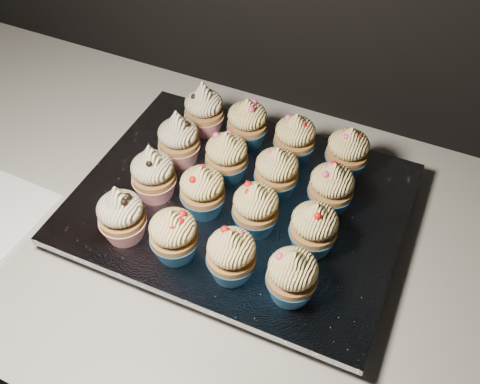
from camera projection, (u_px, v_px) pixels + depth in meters
The scene contains 20 objects.
cabinet at pixel (257, 377), 1.11m from camera, with size 2.40×0.60×0.86m, color black.
worktop at pixel (265, 247), 0.78m from camera, with size 2.44×0.64×0.04m, color beige.
baking_tray at pixel (240, 210), 0.78m from camera, with size 0.42×0.32×0.02m, color black.
foil_lining at pixel (240, 202), 0.77m from camera, with size 0.46×0.36×0.01m, color silver.
cupcake_0 at pixel (121, 215), 0.69m from camera, with size 0.06×0.06×0.10m.
cupcake_1 at pixel (174, 235), 0.67m from camera, with size 0.06×0.06×0.08m.
cupcake_2 at pixel (231, 255), 0.65m from camera, with size 0.06×0.06×0.08m.
cupcake_3 at pixel (292, 276), 0.63m from camera, with size 0.06×0.06×0.08m.
cupcake_4 at pixel (153, 174), 0.74m from camera, with size 0.06×0.06×0.10m.
cupcake_5 at pixel (203, 190), 0.73m from camera, with size 0.06×0.06×0.08m.
cupcake_6 at pixel (256, 208), 0.70m from camera, with size 0.06×0.06×0.08m.
cupcake_7 at pixel (314, 228), 0.68m from camera, with size 0.06×0.06×0.08m.
cupcake_8 at pixel (179, 139), 0.79m from camera, with size 0.06×0.06×0.10m.
cupcake_9 at pixel (227, 156), 0.77m from camera, with size 0.06×0.06×0.08m.
cupcake_10 at pixel (277, 172), 0.75m from camera, with size 0.06×0.06×0.08m.
cupcake_11 at pixel (331, 188), 0.73m from camera, with size 0.06×0.06×0.08m.
cupcake_12 at pixel (204, 110), 0.84m from camera, with size 0.06×0.06×0.10m.
cupcake_13 at pixel (247, 123), 0.82m from camera, with size 0.06×0.06×0.08m.
cupcake_14 at pixel (295, 138), 0.80m from camera, with size 0.06×0.06×0.08m.
cupcake_15 at pixel (347, 152), 0.78m from camera, with size 0.06×0.06×0.08m.
Camera 1 is at (0.16, 1.26, 1.51)m, focal length 40.00 mm.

